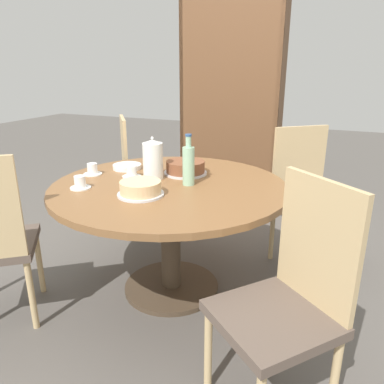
# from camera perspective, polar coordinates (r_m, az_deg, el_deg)

# --- Properties ---
(ground_plane) EXTENTS (14.00, 14.00, 0.00)m
(ground_plane) POSITION_cam_1_polar(r_m,az_deg,el_deg) (2.50, -3.12, -14.40)
(ground_plane) COLOR #56514C
(dining_table) EXTENTS (1.38, 1.38, 0.71)m
(dining_table) POSITION_cam_1_polar(r_m,az_deg,el_deg) (2.24, -3.38, -2.07)
(dining_table) COLOR #473828
(dining_table) RESTS_ON ground_plane
(chair_b) EXTENTS (0.59, 0.59, 0.97)m
(chair_b) POSITION_cam_1_polar(r_m,az_deg,el_deg) (1.56, 14.37, -15.37)
(chair_b) COLOR tan
(chair_b) RESTS_ON ground_plane
(chair_c) EXTENTS (0.59, 0.59, 0.97)m
(chair_c) POSITION_cam_1_polar(r_m,az_deg,el_deg) (2.69, 17.00, -0.73)
(chair_c) COLOR tan
(chair_c) RESTS_ON ground_plane
(chair_d) EXTENTS (0.59, 0.59, 0.97)m
(chair_d) POSITION_cam_1_polar(r_m,az_deg,el_deg) (3.17, -7.79, 2.84)
(chair_d) COLOR tan
(chair_d) RESTS_ON ground_plane
(bookshelf) EXTENTS (0.97, 0.28, 2.00)m
(bookshelf) POSITION_cam_1_polar(r_m,az_deg,el_deg) (3.74, 5.82, 12.46)
(bookshelf) COLOR brown
(bookshelf) RESTS_ON ground_plane
(coffee_pot) EXTENTS (0.12, 0.12, 0.26)m
(coffee_pot) POSITION_cam_1_polar(r_m,az_deg,el_deg) (2.28, -5.98, 4.93)
(coffee_pot) COLOR white
(coffee_pot) RESTS_ON dining_table
(water_bottle) EXTENTS (0.07, 0.07, 0.30)m
(water_bottle) POSITION_cam_1_polar(r_m,az_deg,el_deg) (2.14, -0.54, 4.21)
(water_bottle) COLOR #99C6A3
(water_bottle) RESTS_ON dining_table
(cake_main) EXTENTS (0.27, 0.27, 0.08)m
(cake_main) POSITION_cam_1_polar(r_m,az_deg,el_deg) (2.38, -0.98, 3.73)
(cake_main) COLOR silver
(cake_main) RESTS_ON dining_table
(cake_second) EXTENTS (0.25, 0.25, 0.08)m
(cake_second) POSITION_cam_1_polar(r_m,az_deg,el_deg) (2.00, -7.85, 0.52)
(cake_second) COLOR silver
(cake_second) RESTS_ON dining_table
(cup_a) EXTENTS (0.12, 0.12, 0.07)m
(cup_a) POSITION_cam_1_polar(r_m,az_deg,el_deg) (2.34, -9.19, 2.96)
(cup_a) COLOR white
(cup_a) RESTS_ON dining_table
(cup_b) EXTENTS (0.12, 0.12, 0.07)m
(cup_b) POSITION_cam_1_polar(r_m,az_deg,el_deg) (2.45, -14.93, 3.25)
(cup_b) COLOR white
(cup_b) RESTS_ON dining_table
(cup_c) EXTENTS (0.12, 0.12, 0.07)m
(cup_c) POSITION_cam_1_polar(r_m,az_deg,el_deg) (2.19, -16.68, 1.27)
(cup_c) COLOR white
(cup_c) RESTS_ON dining_table
(plate_stack) EXTENTS (0.19, 0.19, 0.03)m
(plate_stack) POSITION_cam_1_polar(r_m,az_deg,el_deg) (2.55, -9.85, 3.84)
(plate_stack) COLOR white
(plate_stack) RESTS_ON dining_table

